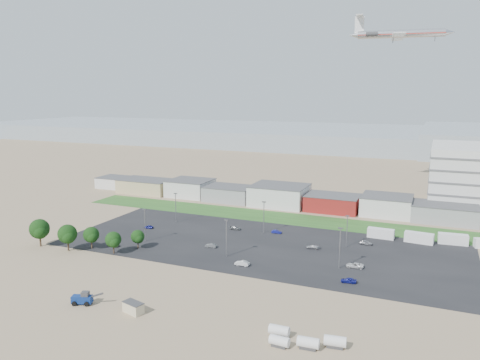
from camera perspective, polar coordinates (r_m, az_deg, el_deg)
The scene contains 36 objects.
ground at distance 127.08m, azimuth -2.80°, elevation -10.23°, with size 700.00×700.00×0.00m, color #90755B.
parking_lot at distance 142.57m, azimuth 2.56°, elevation -7.88°, with size 120.00×50.00×0.01m, color black.
grass_strip at distance 173.09m, azimuth 4.73°, elevation -4.57°, with size 160.00×16.00×0.02m, color #27521E.
hills_backdrop at distance 423.93m, azimuth 21.35°, elevation 4.33°, with size 700.00×200.00×9.00m, color gray, non-canonical shape.
building_row at distance 195.12m, azimuth 1.77°, elevation -1.61°, with size 170.00×20.00×8.00m, color silver, non-canonical shape.
portable_shed at distance 103.13m, azimuth -12.88°, elevation -14.92°, with size 4.62×2.40×2.33m, color beige, non-canonical shape.
telehandler at distance 109.67m, azimuth -18.71°, elevation -13.46°, with size 6.99×2.33×2.91m, color navy, non-canonical shape.
storage_tank_nw at distance 92.60m, azimuth 4.80°, elevation -17.79°, with size 3.84×1.92×2.31m, color silver, non-canonical shape.
storage_tank_ne at distance 90.44m, azimuth 11.52°, elevation -18.70°, with size 3.94×1.97×2.36m, color silver, non-canonical shape.
storage_tank_sw at distance 89.39m, azimuth 4.83°, elevation -18.96°, with size 3.61×1.80×2.16m, color silver, non-canonical shape.
storage_tank_se at distance 89.27m, azimuth 8.32°, elevation -19.01°, with size 3.92×1.96×2.35m, color silver, non-canonical shape.
box_trailer_a at distance 154.81m, azimuth 16.79°, elevation -6.25°, with size 8.11×2.54×3.04m, color silver, non-canonical shape.
box_trailer_b at distance 153.81m, azimuth 20.98°, elevation -6.59°, with size 8.41×2.63×3.15m, color silver, non-canonical shape.
box_trailer_c at distance 156.42m, azimuth 24.53°, elevation -6.57°, with size 8.44×2.64×3.17m, color silver, non-canonical shape.
tree_far_left at distance 151.84m, azimuth -23.24°, elevation -5.74°, with size 6.29×6.29×9.43m, color black, non-canonical shape.
tree_left at distance 144.87m, azimuth -20.29°, elevation -6.42°, with size 5.88×5.88×8.81m, color black, non-canonical shape.
tree_mid at distance 144.75m, azimuth -17.68°, elevation -6.56°, with size 4.94×4.94×7.42m, color black, non-canonical shape.
tree_right at distance 138.66m, azimuth -15.19°, elevation -7.22°, with size 4.84×4.84×7.26m, color black, non-canonical shape.
tree_near at distance 141.50m, azimuth -12.36°, elevation -6.92°, with size 4.23×4.23×6.34m, color black, non-canonical shape.
lightpole_front_l at distance 147.00m, azimuth -11.51°, elevation -5.43°, with size 1.21×0.50×10.26m, color slate, non-canonical shape.
lightpole_front_m at distance 131.23m, azimuth -1.67°, elevation -7.11°, with size 1.24×0.52×10.53m, color slate, non-canonical shape.
lightpole_front_r at distance 125.00m, azimuth 12.07°, elevation -8.14°, with size 1.29×0.54×11.00m, color slate, non-canonical shape.
lightpole_back_l at distance 166.71m, azimuth -7.83°, elevation -3.37°, with size 1.23×0.51×10.49m, color slate, non-canonical shape.
lightpole_back_m at distance 152.84m, azimuth 2.93°, elevation -4.56°, with size 1.23×0.51×10.50m, color slate, non-canonical shape.
lightpole_back_r at distance 142.69m, azimuth 12.90°, elevation -6.11°, with size 1.13×0.47×9.60m, color slate, non-canonical shape.
airliner at distance 220.11m, azimuth 19.00°, elevation 16.50°, with size 43.42×29.60×12.83m, color silver, non-canonical shape.
parked_car_0 at distance 128.09m, azimuth 13.81°, elevation -10.07°, with size 2.06×4.48×1.24m, color silver.
parked_car_2 at distance 118.19m, azimuth 13.11°, elevation -11.81°, with size 1.50×3.74×1.27m, color navy.
parked_car_4 at distance 140.19m, azimuth -3.56°, elevation -7.97°, with size 1.21×3.46×1.14m, color #595B5E.
parked_car_5 at distance 161.85m, azimuth -11.08°, elevation -5.62°, with size 1.28×3.17×1.08m, color navy.
parked_car_6 at distance 157.47m, azimuth -0.58°, elevation -5.87°, with size 1.56×3.83×1.11m, color #595B5E.
parked_car_8 at distance 147.31m, azimuth 15.11°, elevation -7.37°, with size 1.53×3.81×1.30m, color #A5A5AA.
parked_car_10 at distance 145.88m, azimuth -15.16°, elevation -7.58°, with size 1.63×4.01×1.17m, color #595B5E.
parked_car_11 at distance 153.90m, azimuth 4.48°, elevation -6.30°, with size 1.15×3.31×1.09m, color navy.
parked_car_12 at distance 140.45m, azimuth 8.84°, elevation -8.05°, with size 1.60×3.94×1.14m, color #A5A5AA.
parked_car_13 at distance 125.93m, azimuth 0.25°, elevation -10.10°, with size 1.37×3.93×1.30m, color silver.
Camera 1 is at (52.05, -106.82, 45.04)m, focal length 35.00 mm.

